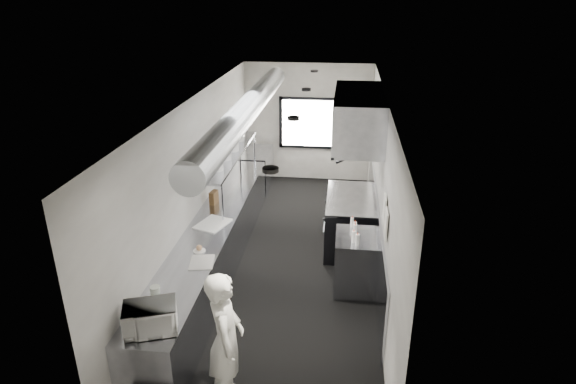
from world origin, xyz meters
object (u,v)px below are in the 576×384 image
(pass_shelf, at_px, (230,155))
(knife_block, at_px, (214,197))
(bottle_station, at_px, (356,262))
(deli_tub_b, at_px, (155,290))
(microwave, at_px, (150,318))
(squeeze_bottle_d, at_px, (355,227))
(range, at_px, (349,221))
(cutting_board, at_px, (213,224))
(plate_stack_a, at_px, (216,162))
(plate_stack_d, at_px, (238,132))
(squeeze_bottle_c, at_px, (355,230))
(squeeze_bottle_e, at_px, (352,222))
(far_work_table, at_px, (255,170))
(line_cook, at_px, (226,340))
(small_plate, at_px, (199,251))
(plate_stack_c, at_px, (232,141))
(deli_tub_a, at_px, (150,303))
(prep_counter, at_px, (214,247))
(squeeze_bottle_b, at_px, (354,237))
(exhaust_hood, at_px, (358,117))
(squeeze_bottle_a, at_px, (357,240))
(plate_stack_b, at_px, (224,151))

(pass_shelf, bearing_deg, knife_block, -99.59)
(bottle_station, xyz_separation_m, deli_tub_b, (-2.49, -1.78, 0.49))
(microwave, height_order, squeeze_bottle_d, microwave)
(range, bearing_deg, knife_block, -169.08)
(squeeze_bottle_d, bearing_deg, cutting_board, -179.77)
(cutting_board, bearing_deg, plate_stack_a, 96.68)
(range, bearing_deg, squeeze_bottle_d, -86.84)
(plate_stack_d, relative_size, squeeze_bottle_c, 1.91)
(squeeze_bottle_e, bearing_deg, deli_tub_b, -138.78)
(far_work_table, distance_m, cutting_board, 3.78)
(line_cook, relative_size, cutting_board, 3.04)
(small_plate, bearing_deg, plate_stack_c, 91.79)
(bottle_station, relative_size, plate_stack_c, 2.53)
(deli_tub_a, bearing_deg, plate_stack_a, 88.12)
(prep_counter, relative_size, small_plate, 33.80)
(prep_counter, relative_size, deli_tub_a, 44.08)
(deli_tub_a, height_order, squeeze_bottle_b, squeeze_bottle_b)
(exhaust_hood, bearing_deg, bottle_station, -87.82)
(bottle_station, height_order, plate_stack_c, plate_stack_c)
(exhaust_hood, bearing_deg, plate_stack_a, -165.61)
(small_plate, bearing_deg, squeeze_bottle_a, 11.18)
(bottle_station, height_order, plate_stack_a, plate_stack_a)
(plate_stack_c, bearing_deg, knife_block, -98.71)
(prep_counter, xyz_separation_m, deli_tub_b, (-0.19, -1.98, 0.49))
(prep_counter, xyz_separation_m, bottle_station, (2.30, -0.20, 0.00))
(squeeze_bottle_c, bearing_deg, plate_stack_a, 161.71)
(plate_stack_b, relative_size, plate_stack_d, 0.90)
(deli_tub_a, xyz_separation_m, squeeze_bottle_a, (2.44, 1.77, 0.04))
(far_work_table, bearing_deg, plate_stack_c, -90.73)
(plate_stack_b, relative_size, squeeze_bottle_b, 1.68)
(far_work_table, height_order, plate_stack_a, plate_stack_a)
(knife_block, distance_m, squeeze_bottle_a, 2.75)
(cutting_board, xyz_separation_m, squeeze_bottle_d, (2.24, 0.01, 0.07))
(pass_shelf, height_order, line_cook, line_cook)
(small_plate, relative_size, squeeze_bottle_a, 0.98)
(plate_stack_d, height_order, squeeze_bottle_a, plate_stack_d)
(deli_tub_b, bearing_deg, range, 53.26)
(far_work_table, bearing_deg, cutting_board, -89.72)
(microwave, height_order, squeeze_bottle_c, microwave)
(squeeze_bottle_a, bearing_deg, deli_tub_a, -144.04)
(pass_shelf, bearing_deg, squeeze_bottle_d, -33.93)
(microwave, relative_size, squeeze_bottle_b, 2.83)
(pass_shelf, xyz_separation_m, microwave, (0.07, -4.16, -0.48))
(prep_counter, height_order, squeeze_bottle_c, squeeze_bottle_c)
(plate_stack_d, bearing_deg, cutting_board, -88.42)
(squeeze_bottle_b, bearing_deg, range, 91.77)
(line_cook, xyz_separation_m, squeeze_bottle_e, (1.36, 2.77, 0.15))
(deli_tub_b, bearing_deg, squeeze_bottle_b, 33.31)
(bottle_station, bearing_deg, microwave, -132.68)
(far_work_table, height_order, deli_tub_b, deli_tub_b)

